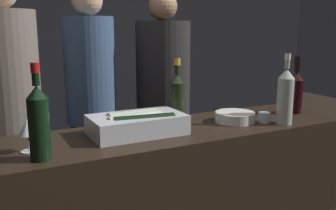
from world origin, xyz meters
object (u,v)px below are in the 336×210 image
champagne_bottle (177,96)px  red_wine_bottle_black_foil (296,90)px  white_wine_bottle (285,95)px  bowl_white (235,117)px  candle_votive (264,117)px  ice_bin_with_bottles (137,123)px  person_grey_polo (9,104)px  person_blond_tee (91,98)px  wine_glass (28,128)px  red_wine_bottle_burgundy (39,121)px  person_in_hoodie (163,97)px

champagne_bottle → red_wine_bottle_black_foil: champagne_bottle is taller
red_wine_bottle_black_foil → white_wine_bottle: bearing=-145.8°
bowl_white → candle_votive: size_ratio=3.34×
champagne_bottle → ice_bin_with_bottles: bearing=-158.1°
ice_bin_with_bottles → person_grey_polo: person_grey_polo is taller
white_wine_bottle → person_blond_tee: (-0.69, 1.17, -0.15)m
bowl_white → wine_glass: 1.05m
bowl_white → red_wine_bottle_burgundy: (-1.02, -0.14, 0.12)m
red_wine_bottle_black_foil → person_grey_polo: bearing=147.0°
champagne_bottle → red_wine_bottle_black_foil: size_ratio=1.02×
champagne_bottle → person_in_hoodie: bearing=68.2°
wine_glass → person_grey_polo: 1.00m
bowl_white → person_blond_tee: bearing=115.9°
red_wine_bottle_burgundy → white_wine_bottle: bearing=-0.7°
ice_bin_with_bottles → red_wine_bottle_burgundy: size_ratio=1.19×
white_wine_bottle → person_in_hoodie: (-0.15, 1.10, -0.17)m
wine_glass → champagne_bottle: size_ratio=0.40×
wine_glass → person_blond_tee: size_ratio=0.08×
ice_bin_with_bottles → red_wine_bottle_black_foil: size_ratio=1.31×
red_wine_bottle_burgundy → ice_bin_with_bottles: bearing=18.9°
candle_votive → champagne_bottle: (-0.41, 0.21, 0.11)m
bowl_white → candle_votive: (0.13, -0.08, -0.00)m
red_wine_bottle_black_foil → person_blond_tee: bearing=133.0°
person_blond_tee → person_grey_polo: person_grey_polo is taller
red_wine_bottle_burgundy → red_wine_bottle_black_foil: bearing=5.9°
wine_glass → red_wine_bottle_black_foil: size_ratio=0.41×
bowl_white → red_wine_bottle_burgundy: size_ratio=0.57×
ice_bin_with_bottles → person_blond_tee: (0.06, 1.00, -0.05)m
champagne_bottle → wine_glass: bearing=-168.9°
red_wine_bottle_black_foil → person_in_hoodie: bearing=113.2°
candle_votive → red_wine_bottle_black_foil: red_wine_bottle_black_foil is taller
candle_votive → ice_bin_with_bottles: bearing=171.7°
bowl_white → red_wine_bottle_black_foil: red_wine_bottle_black_foil is taller
person_in_hoodie → person_blond_tee: person_blond_tee is taller
bowl_white → white_wine_bottle: size_ratio=0.58×
candle_votive → white_wine_bottle: (0.07, -0.07, 0.13)m
white_wine_bottle → person_grey_polo: person_grey_polo is taller
red_wine_bottle_burgundy → champagne_bottle: 0.78m
ice_bin_with_bottles → champagne_bottle: champagne_bottle is taller
bowl_white → person_in_hoodie: size_ratio=0.12×
white_wine_bottle → person_grey_polo: size_ratio=0.20×
person_blond_tee → person_grey_polo: size_ratio=0.98×
champagne_bottle → bowl_white: bearing=-24.4°
person_grey_polo → red_wine_bottle_black_foil: bearing=47.3°
wine_glass → red_wine_bottle_black_foil: red_wine_bottle_black_foil is taller
person_blond_tee → wine_glass: bearing=-125.4°
person_in_hoodie → person_grey_polo: (-1.08, 0.03, 0.04)m
candle_votive → person_grey_polo: (-1.17, 1.06, -0.01)m
ice_bin_with_bottles → red_wine_bottle_black_foil: (1.00, -0.01, 0.08)m
ice_bin_with_bottles → person_blond_tee: 1.00m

